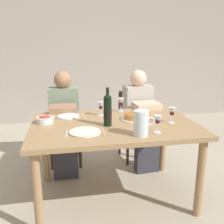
{
  "coord_description": "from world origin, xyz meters",
  "views": [
    {
      "loc": [
        -0.42,
        -2.19,
        1.47
      ],
      "look_at": [
        -0.0,
        0.08,
        0.84
      ],
      "focal_mm": 40.73,
      "sensor_mm": 36.0,
      "label": 1
    }
  ],
  "objects_px": {
    "dinner_plate_left_setting": "(69,116)",
    "wine_glass_spare": "(101,106)",
    "wine_bottle": "(108,110)",
    "diner_left": "(64,120)",
    "salad_bowl": "(45,119)",
    "diner_right": "(141,116)",
    "dinner_plate_right_setting": "(85,132)",
    "water_pitcher": "(141,125)",
    "chair_right": "(134,120)",
    "wine_glass_right_diner": "(158,120)",
    "chair_left": "(65,123)",
    "baked_tart": "(134,117)",
    "dining_table": "(114,133)",
    "wine_glass_left_diner": "(172,112)",
    "wine_glass_centre": "(121,102)"
  },
  "relations": [
    {
      "from": "wine_bottle",
      "to": "diner_left",
      "type": "bearing_deg",
      "value": 117.49
    },
    {
      "from": "wine_glass_left_diner",
      "to": "salad_bowl",
      "type": "bearing_deg",
      "value": 169.67
    },
    {
      "from": "salad_bowl",
      "to": "wine_glass_left_diner",
      "type": "relative_size",
      "value": 1.02
    },
    {
      "from": "wine_bottle",
      "to": "chair_left",
      "type": "bearing_deg",
      "value": 111.28
    },
    {
      "from": "water_pitcher",
      "to": "wine_bottle",
      "type": "bearing_deg",
      "value": 126.87
    },
    {
      "from": "dining_table",
      "to": "water_pitcher",
      "type": "xyz_separation_m",
      "value": [
        0.15,
        -0.35,
        0.18
      ]
    },
    {
      "from": "baked_tart",
      "to": "wine_glass_centre",
      "type": "relative_size",
      "value": 1.82
    },
    {
      "from": "baked_tart",
      "to": "dinner_plate_left_setting",
      "type": "relative_size",
      "value": 1.2
    },
    {
      "from": "dinner_plate_left_setting",
      "to": "dinner_plate_right_setting",
      "type": "bearing_deg",
      "value": -75.76
    },
    {
      "from": "water_pitcher",
      "to": "wine_glass_centre",
      "type": "distance_m",
      "value": 0.76
    },
    {
      "from": "salad_bowl",
      "to": "chair_left",
      "type": "xyz_separation_m",
      "value": [
        0.18,
        0.8,
        -0.3
      ]
    },
    {
      "from": "dinner_plate_right_setting",
      "to": "diner_right",
      "type": "height_order",
      "value": "diner_right"
    },
    {
      "from": "wine_glass_centre",
      "to": "wine_glass_spare",
      "type": "height_order",
      "value": "same"
    },
    {
      "from": "dinner_plate_right_setting",
      "to": "water_pitcher",
      "type": "bearing_deg",
      "value": -18.78
    },
    {
      "from": "baked_tart",
      "to": "diner_left",
      "type": "distance_m",
      "value": 0.92
    },
    {
      "from": "dinner_plate_left_setting",
      "to": "dinner_plate_right_setting",
      "type": "height_order",
      "value": "same"
    },
    {
      "from": "dining_table",
      "to": "wine_glass_left_diner",
      "type": "xyz_separation_m",
      "value": [
        0.53,
        -0.09,
        0.2
      ]
    },
    {
      "from": "salad_bowl",
      "to": "diner_right",
      "type": "height_order",
      "value": "diner_right"
    },
    {
      "from": "wine_glass_left_diner",
      "to": "dinner_plate_left_setting",
      "type": "height_order",
      "value": "wine_glass_left_diner"
    },
    {
      "from": "dining_table",
      "to": "wine_glass_right_diner",
      "type": "bearing_deg",
      "value": -45.7
    },
    {
      "from": "salad_bowl",
      "to": "chair_left",
      "type": "bearing_deg",
      "value": 77.52
    },
    {
      "from": "dining_table",
      "to": "chair_right",
      "type": "bearing_deg",
      "value": 63.46
    },
    {
      "from": "dining_table",
      "to": "baked_tart",
      "type": "bearing_deg",
      "value": 19.4
    },
    {
      "from": "wine_glass_right_diner",
      "to": "dinner_plate_left_setting",
      "type": "relative_size",
      "value": 0.67
    },
    {
      "from": "dinner_plate_right_setting",
      "to": "chair_left",
      "type": "height_order",
      "value": "chair_left"
    },
    {
      "from": "wine_bottle",
      "to": "wine_glass_right_diner",
      "type": "relative_size",
      "value": 2.36
    },
    {
      "from": "dining_table",
      "to": "diner_right",
      "type": "height_order",
      "value": "diner_right"
    },
    {
      "from": "chair_left",
      "to": "salad_bowl",
      "type": "bearing_deg",
      "value": 78.97
    },
    {
      "from": "wine_bottle",
      "to": "diner_left",
      "type": "xyz_separation_m",
      "value": [
        -0.39,
        0.74,
        -0.29
      ]
    },
    {
      "from": "wine_bottle",
      "to": "baked_tart",
      "type": "relative_size",
      "value": 1.32
    },
    {
      "from": "wine_glass_right_diner",
      "to": "dinner_plate_right_setting",
      "type": "xyz_separation_m",
      "value": [
        -0.59,
        0.11,
        -0.1
      ]
    },
    {
      "from": "wine_glass_spare",
      "to": "dinner_plate_left_setting",
      "type": "xyz_separation_m",
      "value": [
        -0.32,
        0.01,
        -0.09
      ]
    },
    {
      "from": "wine_bottle",
      "to": "wine_glass_right_diner",
      "type": "bearing_deg",
      "value": -34.01
    },
    {
      "from": "wine_glass_spare",
      "to": "diner_right",
      "type": "bearing_deg",
      "value": 35.09
    },
    {
      "from": "water_pitcher",
      "to": "dinner_plate_left_setting",
      "type": "distance_m",
      "value": 0.85
    },
    {
      "from": "wine_glass_left_diner",
      "to": "chair_right",
      "type": "relative_size",
      "value": 0.17
    },
    {
      "from": "wine_bottle",
      "to": "wine_glass_spare",
      "type": "distance_m",
      "value": 0.34
    },
    {
      "from": "wine_bottle",
      "to": "salad_bowl",
      "type": "relative_size",
      "value": 2.29
    },
    {
      "from": "diner_right",
      "to": "diner_left",
      "type": "bearing_deg",
      "value": -6.57
    },
    {
      "from": "baked_tart",
      "to": "wine_glass_left_diner",
      "type": "height_order",
      "value": "wine_glass_left_diner"
    },
    {
      "from": "baked_tart",
      "to": "chair_right",
      "type": "height_order",
      "value": "chair_right"
    },
    {
      "from": "diner_left",
      "to": "diner_right",
      "type": "relative_size",
      "value": 1.0
    },
    {
      "from": "wine_glass_centre",
      "to": "diner_left",
      "type": "distance_m",
      "value": 0.71
    },
    {
      "from": "water_pitcher",
      "to": "wine_glass_right_diner",
      "type": "bearing_deg",
      "value": 15.04
    },
    {
      "from": "salad_bowl",
      "to": "baked_tart",
      "type": "bearing_deg",
      "value": -2.99
    },
    {
      "from": "wine_glass_right_diner",
      "to": "diner_right",
      "type": "distance_m",
      "value": 1.01
    },
    {
      "from": "dinner_plate_left_setting",
      "to": "wine_glass_spare",
      "type": "bearing_deg",
      "value": -2.46
    },
    {
      "from": "wine_bottle",
      "to": "wine_glass_left_diner",
      "type": "height_order",
      "value": "wine_bottle"
    },
    {
      "from": "dinner_plate_left_setting",
      "to": "dining_table",
      "type": "bearing_deg",
      "value": -35.12
    },
    {
      "from": "chair_right",
      "to": "diner_right",
      "type": "distance_m",
      "value": 0.26
    }
  ]
}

